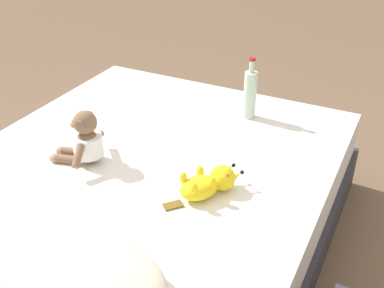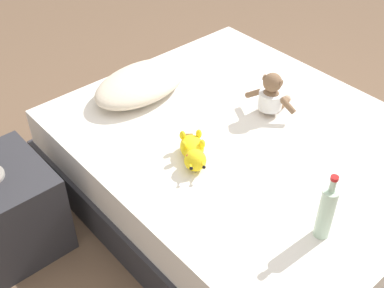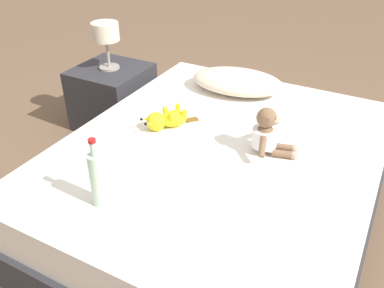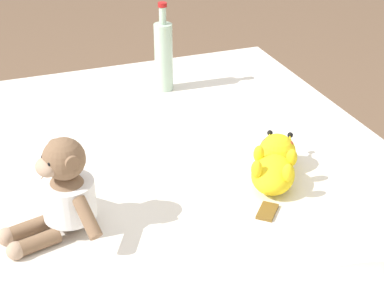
% 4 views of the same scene
% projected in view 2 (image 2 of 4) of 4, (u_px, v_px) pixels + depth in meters
% --- Properties ---
extents(ground_plane, '(16.00, 16.00, 0.00)m').
position_uv_depth(ground_plane, '(243.00, 195.00, 2.70)').
color(ground_plane, brown).
extents(bed, '(1.52, 1.85, 0.43)m').
position_uv_depth(bed, '(246.00, 167.00, 2.57)').
color(bed, '#2D2D33').
rests_on(bed, ground_plane).
extents(pillow, '(0.61, 0.41, 0.13)m').
position_uv_depth(pillow, '(141.00, 83.00, 2.66)').
color(pillow, beige).
rests_on(pillow, bed).
extents(plush_monkey, '(0.24, 0.29, 0.24)m').
position_uv_depth(plush_monkey, '(272.00, 96.00, 2.51)').
color(plush_monkey, brown).
rests_on(plush_monkey, bed).
extents(plush_yellow_creature, '(0.23, 0.30, 0.10)m').
position_uv_depth(plush_yellow_creature, '(193.00, 152.00, 2.25)').
color(plush_yellow_creature, yellow).
rests_on(plush_yellow_creature, bed).
extents(glass_bottle, '(0.06, 0.06, 0.31)m').
position_uv_depth(glass_bottle, '(326.00, 212.00, 1.86)').
color(glass_bottle, '#B2D1B7').
rests_on(glass_bottle, bed).
extents(nightstand, '(0.48, 0.48, 0.44)m').
position_uv_depth(nightstand, '(1.00, 212.00, 2.30)').
color(nightstand, '#2D2D33').
rests_on(nightstand, ground_plane).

